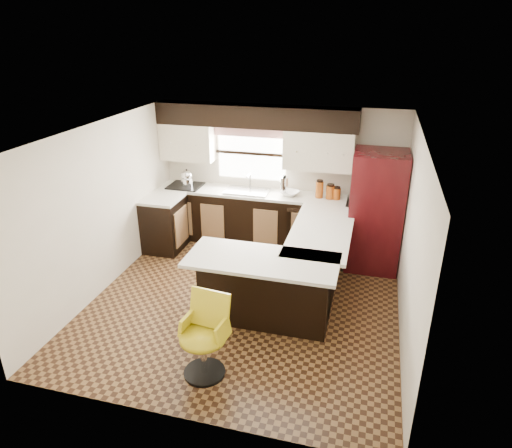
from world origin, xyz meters
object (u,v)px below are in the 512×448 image
(peninsula_return, at_px, (265,289))
(bar_chair, at_px, (203,338))
(refrigerator, at_px, (376,211))
(peninsula_long, at_px, (316,260))

(peninsula_return, relative_size, bar_chair, 1.73)
(refrigerator, distance_m, bar_chair, 3.55)
(refrigerator, height_order, bar_chair, refrigerator)
(bar_chair, bearing_deg, peninsula_return, 78.15)
(peninsula_long, relative_size, peninsula_return, 1.18)
(peninsula_return, distance_m, bar_chair, 1.26)
(peninsula_return, xyz_separation_m, bar_chair, (-0.41, -1.19, 0.03))
(peninsula_long, height_order, bar_chair, bar_chair)
(peninsula_return, xyz_separation_m, refrigerator, (1.30, 1.89, 0.49))
(peninsula_long, bearing_deg, peninsula_return, -118.30)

